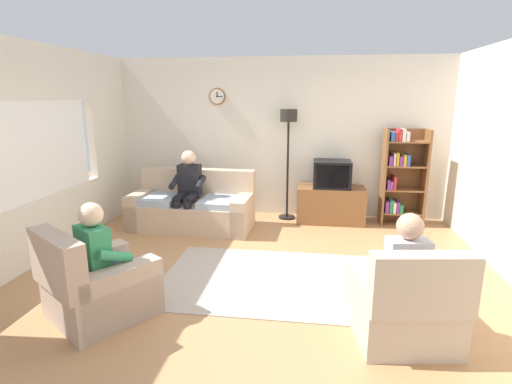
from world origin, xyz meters
TOP-DOWN VIEW (x-y plane):
  - ground_plane at (0.00, 0.00)m, footprint 12.00×12.00m
  - back_wall_assembly at (-0.00, 2.66)m, footprint 6.20×0.17m
  - left_wall_assembly at (-2.86, 0.03)m, footprint 0.12×5.80m
  - couch at (-1.30, 1.64)m, footprint 1.94×0.97m
  - tv_stand at (0.90, 2.25)m, footprint 1.10×0.56m
  - tv at (0.90, 2.23)m, footprint 0.60×0.49m
  - bookshelf at (2.00, 2.32)m, footprint 0.68×0.36m
  - floor_lamp at (0.17, 2.35)m, footprint 0.28×0.28m
  - armchair_near_window at (-1.40, -1.07)m, footprint 1.16×1.18m
  - armchair_near_bookshelf at (1.37, -1.02)m, footprint 0.92×0.99m
  - area_rug at (0.00, -0.08)m, footprint 2.20×1.70m
  - person_on_couch at (-1.33, 1.53)m, footprint 0.53×0.55m
  - person_in_left_armchair at (-1.35, -0.99)m, footprint 0.61×0.64m
  - person_in_right_armchair at (1.36, -0.93)m, footprint 0.55×0.57m

SIDE VIEW (x-z plane):
  - ground_plane at x=0.00m, z-range 0.00..0.00m
  - area_rug at x=0.00m, z-range 0.00..0.01m
  - armchair_near_window at x=-1.40m, z-range -0.16..0.74m
  - armchair_near_bookshelf at x=1.37m, z-range -0.16..0.74m
  - tv_stand at x=0.90m, z-range 0.00..0.60m
  - couch at x=-1.30m, z-range -0.14..0.76m
  - person_in_left_armchair at x=-1.35m, z-range 0.04..1.16m
  - person_in_right_armchair at x=1.36m, z-range 0.04..1.16m
  - person_on_couch at x=-1.33m, z-range 0.08..1.32m
  - bookshelf at x=2.00m, z-range 0.03..1.60m
  - tv at x=0.90m, z-range 0.60..1.04m
  - left_wall_assembly at x=-2.86m, z-range -0.01..2.69m
  - back_wall_assembly at x=0.00m, z-range 0.00..2.70m
  - floor_lamp at x=0.17m, z-range 0.53..2.38m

